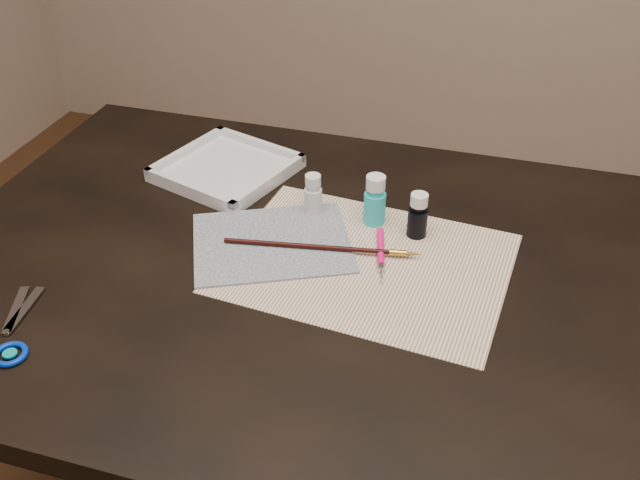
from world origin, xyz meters
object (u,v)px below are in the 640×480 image
(canvas, at_px, (272,243))
(paint_bottle_navy, at_px, (418,215))
(paint_bottle_white, at_px, (313,195))
(palette_tray, at_px, (226,168))
(scissors, at_px, (6,324))
(paint_bottle_cyan, at_px, (375,200))
(paper, at_px, (366,263))

(canvas, height_order, paint_bottle_navy, paint_bottle_navy)
(canvas, bearing_deg, paint_bottle_navy, 22.56)
(canvas, distance_m, paint_bottle_navy, 0.25)
(paint_bottle_white, distance_m, paint_bottle_navy, 0.19)
(canvas, height_order, palette_tray, palette_tray)
(paint_bottle_navy, relative_size, palette_tray, 0.37)
(paint_bottle_navy, bearing_deg, scissors, -143.01)
(canvas, height_order, paint_bottle_cyan, paint_bottle_cyan)
(paper, xyz_separation_m, canvas, (-0.16, 0.01, 0.00))
(paint_bottle_cyan, bearing_deg, canvas, -143.03)
(canvas, xyz_separation_m, paint_bottle_navy, (0.23, 0.09, 0.04))
(paper, relative_size, canvas, 1.72)
(paint_bottle_white, xyz_separation_m, paint_bottle_cyan, (0.11, 0.00, 0.01))
(paper, height_order, palette_tray, palette_tray)
(paper, height_order, paint_bottle_navy, paint_bottle_navy)
(paper, distance_m, paint_bottle_white, 0.18)
(paint_bottle_cyan, bearing_deg, paint_bottle_navy, -12.96)
(paper, relative_size, paint_bottle_cyan, 4.81)
(canvas, relative_size, paint_bottle_cyan, 2.79)
(scissors, distance_m, palette_tray, 0.52)
(paint_bottle_white, bearing_deg, scissors, -129.18)
(paint_bottle_white, height_order, paint_bottle_cyan, paint_bottle_cyan)
(palette_tray, bearing_deg, paint_bottle_cyan, -15.29)
(canvas, xyz_separation_m, palette_tray, (-0.16, 0.20, 0.01))
(paint_bottle_white, bearing_deg, palette_tray, 156.95)
(paper, bearing_deg, paint_bottle_navy, 57.84)
(paint_bottle_navy, relative_size, scissors, 0.43)
(paint_bottle_cyan, distance_m, paint_bottle_navy, 0.08)
(paper, distance_m, paint_bottle_navy, 0.13)
(canvas, xyz_separation_m, scissors, (-0.30, -0.30, 0.00))
(paint_bottle_white, height_order, scissors, paint_bottle_white)
(paper, distance_m, canvas, 0.16)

